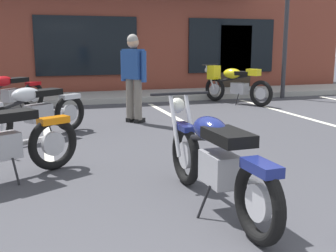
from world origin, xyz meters
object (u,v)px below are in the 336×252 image
Objects in this scene: motorcycle_foreground_classic at (215,159)px; motorcycle_red_sportbike at (234,83)px; person_by_back_row at (134,73)px; motorcycle_orange_scrambler at (8,93)px; motorcycle_black_cruiser at (33,110)px.

motorcycle_foreground_classic is 7.08m from motorcycle_red_sportbike.
motorcycle_orange_scrambler is at bearing 143.83° from person_by_back_row.
motorcycle_foreground_classic is 3.85m from motorcycle_black_cruiser.
motorcycle_foreground_classic and motorcycle_orange_scrambler have the same top height.
motorcycle_foreground_classic is 4.45m from person_by_back_row.
person_by_back_row is at bearing -147.92° from motorcycle_red_sportbike.
motorcycle_red_sportbike is (3.22, 6.31, 0.07)m from motorcycle_foreground_classic.
person_by_back_row is (1.83, 0.93, 0.49)m from motorcycle_black_cruiser.
motorcycle_black_cruiser is at bearing -78.28° from motorcycle_orange_scrambler.
person_by_back_row reaches higher than motorcycle_foreground_classic.
motorcycle_orange_scrambler is (-2.17, 6.17, 0.00)m from motorcycle_foreground_classic.
motorcycle_red_sportbike is 5.40m from motorcycle_orange_scrambler.
motorcycle_red_sportbike and motorcycle_black_cruiser have the same top height.
motorcycle_orange_scrambler is at bearing 109.42° from motorcycle_foreground_classic.
motorcycle_red_sportbike is at bearing 1.49° from motorcycle_orange_scrambler.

